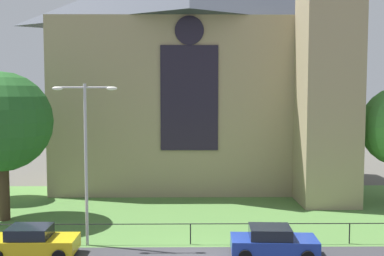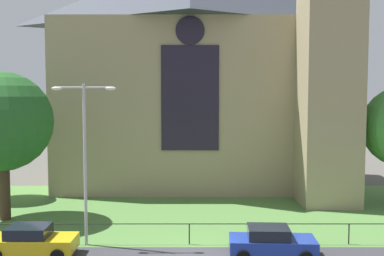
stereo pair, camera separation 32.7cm
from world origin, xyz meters
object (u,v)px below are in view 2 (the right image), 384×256
object	(u,v)px
streetlamp_near	(85,144)
tree_left_near	(2,122)
church_building	(199,68)
parked_car_yellow	(32,241)
parked_car_blue	(271,242)

from	to	relation	value
streetlamp_near	tree_left_near	bearing A→B (deg)	142.24
tree_left_near	church_building	bearing A→B (deg)	42.74
church_building	tree_left_near	world-z (taller)	church_building
streetlamp_near	parked_car_yellow	distance (m)	5.46
tree_left_near	streetlamp_near	world-z (taller)	tree_left_near
tree_left_near	parked_car_blue	size ratio (longest dim) A/B	2.20
tree_left_near	parked_car_yellow	size ratio (longest dim) A/B	2.24
tree_left_near	parked_car_yellow	world-z (taller)	tree_left_near
parked_car_blue	church_building	bearing A→B (deg)	102.93
streetlamp_near	parked_car_yellow	bearing A→B (deg)	-144.41
tree_left_near	parked_car_blue	world-z (taller)	tree_left_near
parked_car_yellow	parked_car_blue	xyz separation A→B (m)	(11.83, -0.18, 0.00)
tree_left_near	streetlamp_near	bearing A→B (deg)	-37.76
church_building	streetlamp_near	size ratio (longest dim) A/B	3.04
parked_car_yellow	parked_car_blue	distance (m)	11.83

